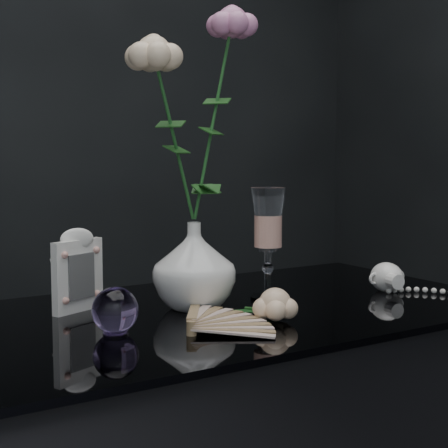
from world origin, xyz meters
TOP-DOWN VIEW (x-y plane):
  - vase at (-0.05, 0.08)m, footprint 0.18×0.18m
  - wine_glass at (0.10, 0.07)m, footprint 0.08×0.08m
  - picture_frame at (-0.24, 0.17)m, footprint 0.14×0.12m
  - paperweight at (-0.25, -0.01)m, footprint 0.10×0.10m
  - paper_fan at (-0.15, -0.08)m, footprint 0.31×0.27m
  - loose_rose at (0.01, -0.08)m, footprint 0.18×0.20m
  - pearl_jar at (0.36, 0.00)m, footprint 0.24×0.25m
  - roses at (-0.05, 0.08)m, footprint 0.26×0.12m

SIDE VIEW (x-z plane):
  - paper_fan at x=-0.15m, z-range 0.76..0.79m
  - loose_rose at x=0.01m, z-range 0.76..0.82m
  - pearl_jar at x=0.36m, z-range 0.76..0.83m
  - paperweight at x=-0.25m, z-range 0.76..0.84m
  - picture_frame at x=-0.24m, z-range 0.76..0.91m
  - vase at x=-0.05m, z-range 0.76..0.92m
  - wine_glass at x=0.10m, z-range 0.76..0.98m
  - roses at x=-0.05m, z-range 0.90..1.35m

